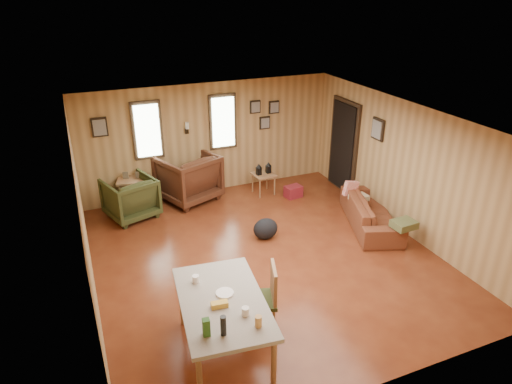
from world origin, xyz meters
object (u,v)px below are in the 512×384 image
(sofa, at_px, (371,207))
(dining_table, at_px, (223,306))
(end_table, at_px, (134,187))
(side_table, at_px, (264,173))
(recliner_brown, at_px, (188,175))
(recliner_green, at_px, (130,196))

(sofa, height_order, dining_table, dining_table)
(end_table, xyz_separation_m, side_table, (2.71, -0.44, 0.05))
(recliner_brown, bearing_deg, dining_table, 58.40)
(sofa, distance_m, dining_table, 4.28)
(recliner_brown, xyz_separation_m, side_table, (1.59, -0.34, -0.07))
(sofa, xyz_separation_m, end_table, (-4.04, 2.55, 0.05))
(recliner_brown, relative_size, end_table, 1.43)
(sofa, height_order, recliner_green, recliner_green)
(recliner_green, bearing_deg, recliner_brown, 177.03)
(end_table, distance_m, dining_table, 4.70)
(side_table, xyz_separation_m, dining_table, (-2.37, -4.23, 0.27))
(recliner_brown, xyz_separation_m, end_table, (-1.12, 0.10, -0.12))
(dining_table, bearing_deg, recliner_brown, 86.71)
(end_table, height_order, side_table, end_table)
(recliner_brown, distance_m, recliner_green, 1.31)
(recliner_brown, bearing_deg, end_table, -27.11)
(sofa, height_order, side_table, sofa)
(recliner_green, xyz_separation_m, dining_table, (0.48, -4.23, 0.31))
(side_table, bearing_deg, recliner_green, -179.90)
(end_table, bearing_deg, sofa, -32.24)
(recliner_green, distance_m, end_table, 0.47)
(recliner_brown, xyz_separation_m, recliner_green, (-1.26, -0.34, -0.10))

